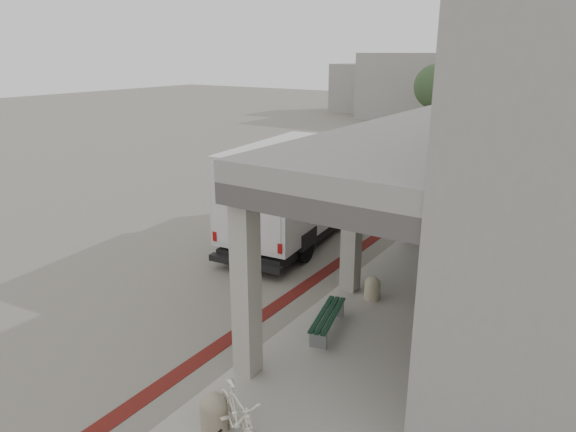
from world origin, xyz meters
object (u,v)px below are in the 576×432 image
Objects in this scene: bench at (328,318)px; bicycle_cream at (239,419)px; utility_cabinet at (465,270)px; fedex_truck at (302,186)px.

bench is 3.58m from bicycle_cream.
bicycle_cream is at bearing -95.31° from bench.
utility_cabinet is at bearing 49.86° from bench.
utility_cabinet is at bearing -19.23° from fedex_truck.
utility_cabinet is (1.78, 3.59, 0.19)m from bench.
bicycle_cream is (-1.25, -7.12, 0.01)m from utility_cabinet.
fedex_truck is 4.42× the size of bench.
fedex_truck is 5.65m from utility_cabinet.
utility_cabinet is (5.41, -1.24, -1.04)m from fedex_truck.
fedex_truck is at bearing 158.53° from utility_cabinet.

